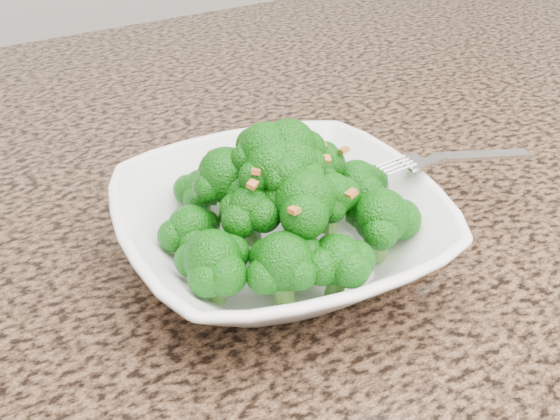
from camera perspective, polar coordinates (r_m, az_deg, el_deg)
granite_counter at (r=0.68m, az=-0.65°, el=0.85°), size 1.64×1.04×0.03m
bowl at (r=0.55m, az=0.00°, el=-1.66°), size 0.28×0.28×0.06m
broccoli_pile at (r=0.52m, az=0.00°, el=4.73°), size 0.22×0.22×0.08m
garlic_topping at (r=0.50m, az=0.00°, el=8.99°), size 0.13×0.13×0.01m
fork at (r=0.59m, az=12.59°, el=4.02°), size 0.18×0.03×0.01m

